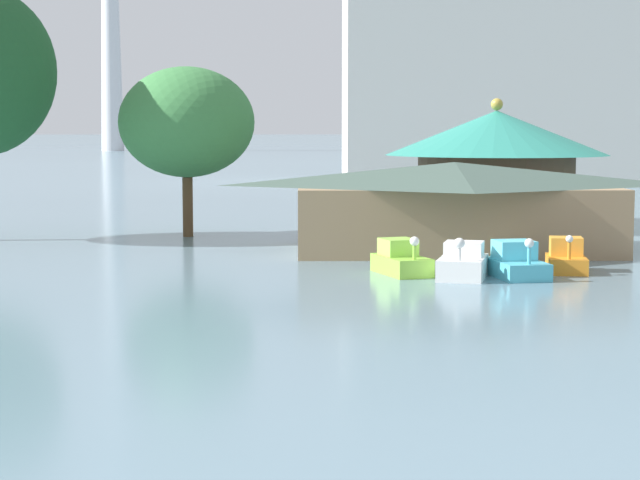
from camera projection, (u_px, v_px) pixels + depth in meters
name	position (u px, v px, depth m)	size (l,w,h in m)	color
pedal_boat_lime	(401.00, 260.00, 42.01)	(2.31, 3.18, 1.58)	#8CCC3F
pedal_boat_white	(463.00, 263.00, 40.94)	(2.34, 3.26, 1.64)	white
pedal_boat_cyan	(516.00, 263.00, 41.11)	(2.14, 3.20, 1.61)	#4CB7CC
pedal_boat_orange	(566.00, 258.00, 42.67)	(1.79, 2.67, 1.55)	orange
boathouse	(454.00, 205.00, 49.92)	(15.44, 9.05, 4.09)	#9E7F5B
green_roof_pavilion	(496.00, 158.00, 62.42)	(12.79, 12.79, 7.34)	brown
shoreline_tree_mid	(187.00, 122.00, 56.12)	(7.02, 7.02, 8.80)	brown
background_building_block	(523.00, 80.00, 112.18)	(37.63, 18.87, 21.06)	silver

